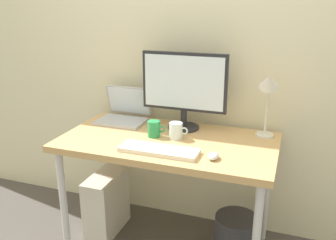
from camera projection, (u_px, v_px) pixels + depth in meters
name	position (u px, v px, depth m)	size (l,w,h in m)	color
back_wall	(189.00, 39.00, 2.39)	(4.40, 0.04, 2.60)	beige
desk	(168.00, 150.00, 2.22)	(1.28, 0.69, 0.75)	tan
monitor	(184.00, 86.00, 2.29)	(0.54, 0.20, 0.49)	#232328
laptop	(124.00, 112.00, 2.51)	(0.32, 0.27, 0.23)	#B2B2B7
desk_lamp	(268.00, 91.00, 2.12)	(0.11, 0.16, 0.41)	silver
keyboard	(159.00, 150.00, 2.00)	(0.44, 0.14, 0.02)	silver
mouse	(213.00, 156.00, 1.92)	(0.06, 0.09, 0.03)	silver
coffee_mug	(154.00, 129.00, 2.22)	(0.11, 0.08, 0.10)	#268C4C
glass_cup	(176.00, 131.00, 2.19)	(0.12, 0.08, 0.10)	silver
computer_tower	(107.00, 203.00, 2.53)	(0.18, 0.36, 0.42)	silver
wastebasket	(235.00, 238.00, 2.26)	(0.26, 0.26, 0.30)	#333338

